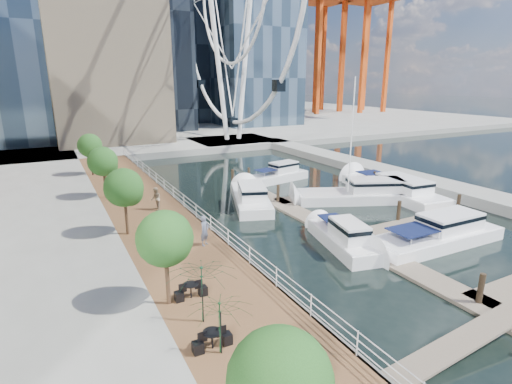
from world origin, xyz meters
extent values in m
plane|color=black|center=(0.00, 0.00, 0.00)|extent=(520.00, 520.00, 0.00)
cube|color=brown|center=(-9.00, 15.00, 0.50)|extent=(6.00, 60.00, 1.00)
cube|color=#595954|center=(-6.00, 15.00, 0.50)|extent=(0.25, 60.00, 1.00)
cube|color=gray|center=(0.00, 102.00, 0.50)|extent=(200.00, 114.00, 1.00)
cube|color=gray|center=(20.00, 20.00, 0.50)|extent=(4.00, 60.00, 1.00)
cube|color=gray|center=(14.00, 52.00, 0.50)|extent=(14.00, 12.00, 1.00)
cube|color=#6D6051|center=(3.00, 10.00, 0.10)|extent=(2.00, 32.00, 0.20)
cube|color=#6D6051|center=(9.00, 8.00, 0.10)|extent=(12.00, 2.00, 0.20)
cube|color=#6D6051|center=(9.00, 18.00, 0.10)|extent=(12.00, 2.00, 0.20)
cylinder|color=white|center=(11.50, 52.00, 14.00)|extent=(0.80, 0.80, 26.00)
cylinder|color=white|center=(16.50, 52.00, 14.00)|extent=(0.80, 0.80, 26.00)
sphere|color=#265B1E|center=(-11.40, -6.00, 4.30)|extent=(2.60, 2.60, 2.60)
cylinder|color=#3F2B1C|center=(-11.40, 4.00, 2.20)|extent=(0.20, 0.20, 2.40)
sphere|color=#265B1E|center=(-11.40, 4.00, 4.30)|extent=(2.60, 2.60, 2.60)
cylinder|color=#3F2B1C|center=(-11.40, 14.00, 2.20)|extent=(0.20, 0.20, 2.40)
sphere|color=#265B1E|center=(-11.40, 14.00, 4.30)|extent=(2.60, 2.60, 2.60)
cylinder|color=#3F2B1C|center=(-11.40, 24.00, 2.20)|extent=(0.20, 0.20, 2.40)
sphere|color=#265B1E|center=(-11.40, 24.00, 4.30)|extent=(2.60, 2.60, 2.60)
cylinder|color=#3F2B1C|center=(-11.40, 34.00, 2.20)|extent=(0.20, 0.20, 2.40)
sphere|color=#265B1E|center=(-11.40, 34.00, 4.30)|extent=(2.60, 2.60, 2.60)
imported|color=#50576A|center=(-7.40, 9.74, 1.98)|extent=(0.86, 0.81, 1.97)
imported|color=gray|center=(-8.33, 18.27, 1.94)|extent=(0.83, 1.00, 1.89)
imported|color=#30373C|center=(-9.66, 26.42, 1.81)|extent=(1.00, 0.54, 1.62)
imported|color=#103C1C|center=(-10.60, -0.45, 2.15)|extent=(3.10, 3.13, 2.29)
imported|color=#0F3820|center=(-10.49, 1.83, 2.37)|extent=(3.63, 3.67, 2.74)
camera|label=1|loc=(-15.58, -12.70, 11.17)|focal=28.00mm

